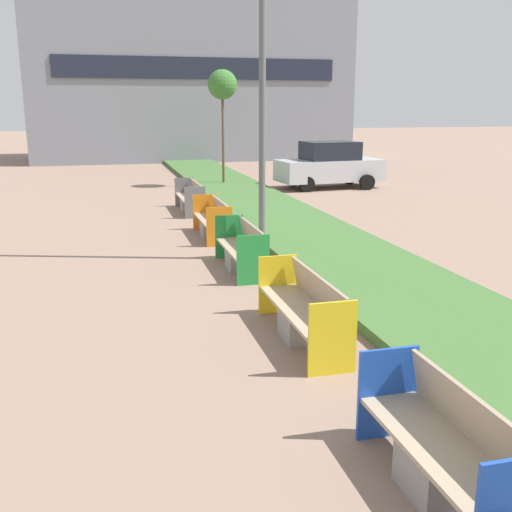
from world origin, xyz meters
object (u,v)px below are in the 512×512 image
Objects in this scene: bench_orange_frame at (213,223)px; street_lamp_post at (262,28)px; bench_yellow_frame at (304,314)px; sapling_tree_far at (222,86)px; bench_green_frame at (242,252)px; bench_grey_frame at (191,200)px; parked_car_distant at (330,165)px; bench_blue_frame at (442,455)px.

street_lamp_post is (0.61, -2.48, 4.34)m from bench_orange_frame.
sapling_tree_far is at bearing 82.49° from bench_yellow_frame.
bench_green_frame is 0.25× the size of street_lamp_post.
bench_grey_frame is 7.13m from sapling_tree_far.
street_lamp_post is at bearing -84.51° from bench_grey_frame.
bench_green_frame is at bearing -89.99° from bench_orange_frame.
bench_green_frame is at bearing -124.10° from parked_car_distant.
bench_grey_frame is 0.51× the size of sapling_tree_far.
parked_car_distant reaches higher than bench_orange_frame.
bench_grey_frame is at bearing 89.98° from bench_green_frame.
sapling_tree_far is 5.31m from parked_car_distant.
bench_yellow_frame is 10.93m from bench_grey_frame.
bench_blue_frame and bench_yellow_frame have the same top height.
bench_yellow_frame is at bearing -89.98° from bench_orange_frame.
sapling_tree_far is at bearing 82.51° from street_lamp_post.
bench_green_frame is (-0.00, 3.84, -0.01)m from bench_yellow_frame.
parked_car_distant is (5.64, 10.60, -3.80)m from street_lamp_post.
bench_orange_frame is at bearing -90.04° from bench_grey_frame.
street_lamp_post is (0.61, 4.59, 4.33)m from bench_yellow_frame.
bench_yellow_frame is 1.12× the size of bench_orange_frame.
bench_orange_frame is at bearing 89.99° from bench_blue_frame.
street_lamp_post reaches higher than bench_blue_frame.
sapling_tree_far is (2.20, 5.73, 3.64)m from bench_grey_frame.
parked_car_distant is at bearing 61.13° from bench_green_frame.
bench_grey_frame is at bearing -150.98° from parked_car_distant.
bench_blue_frame is at bearing -90.01° from bench_orange_frame.
street_lamp_post is at bearing -76.13° from bench_orange_frame.
bench_orange_frame is 10.49m from sapling_tree_far.
bench_blue_frame and bench_orange_frame have the same top height.
bench_blue_frame is at bearing -113.66° from parked_car_distant.
sapling_tree_far reaches higher than bench_orange_frame.
bench_blue_frame and bench_green_frame have the same top height.
street_lamp_post reaches higher than sapling_tree_far.
bench_yellow_frame is 1.02× the size of bench_grey_frame.
parked_car_distant reaches higher than bench_blue_frame.
bench_green_frame is 0.47× the size of sapling_tree_far.
bench_blue_frame is 0.81× the size of bench_yellow_frame.
sapling_tree_far is at bearing 77.09° from bench_orange_frame.
bench_orange_frame is 10.27m from parked_car_distant.
sapling_tree_far is (2.20, 20.26, 3.65)m from bench_blue_frame.
parked_car_distant is (6.26, 18.79, 0.55)m from bench_blue_frame.
sapling_tree_far reaches higher than bench_blue_frame.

